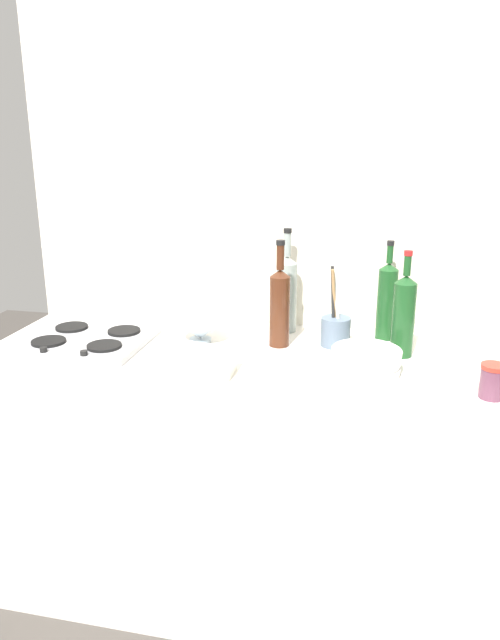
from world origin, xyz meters
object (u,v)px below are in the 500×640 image
(stovetop_hob, at_px, (87,340))
(utensil_crock, at_px, (335,329))
(wine_bottle_mid_right, at_px, (280,305))
(plate_stack, at_px, (365,361))
(wine_bottle_rightmost, at_px, (387,300))
(mixing_bowl, at_px, (200,330))
(wine_bottle_leftmost, at_px, (287,292))
(condiment_jar_front, at_px, (493,381))
(butter_dish, at_px, (212,364))
(wine_bottle_mid_left, at_px, (404,315))

(stovetop_hob, height_order, utensil_crock, utensil_crock)
(wine_bottle_mid_right, relative_size, utensil_crock, 1.30)
(stovetop_hob, distance_m, plate_stack, 0.96)
(wine_bottle_rightmost, height_order, mixing_bowl, wine_bottle_rightmost)
(wine_bottle_leftmost, xyz_separation_m, wine_bottle_mid_right, (0.00, -0.17, -0.00))
(wine_bottle_leftmost, distance_m, wine_bottle_mid_right, 0.17)
(utensil_crock, bearing_deg, condiment_jar_front, -36.22)
(stovetop_hob, height_order, wine_bottle_rightmost, wine_bottle_rightmost)
(wine_bottle_mid_right, relative_size, butter_dish, 2.82)
(mixing_bowl, height_order, butter_dish, mixing_bowl)
(wine_bottle_mid_left, bearing_deg, mixing_bowl, -179.45)
(wine_bottle_mid_right, height_order, butter_dish, wine_bottle_mid_right)
(wine_bottle_mid_right, distance_m, wine_bottle_rightmost, 0.39)
(wine_bottle_rightmost, bearing_deg, plate_stack, -98.94)
(wine_bottle_leftmost, xyz_separation_m, utensil_crock, (0.19, -0.12, -0.09))
(wine_bottle_rightmost, distance_m, butter_dish, 0.70)
(plate_stack, bearing_deg, wine_bottle_rightmost, 81.06)
(condiment_jar_front, bearing_deg, stovetop_hob, 172.73)
(stovetop_hob, bearing_deg, wine_bottle_leftmost, 24.50)
(stovetop_hob, height_order, butter_dish, butter_dish)
(mixing_bowl, xyz_separation_m, condiment_jar_front, (0.94, -0.28, 0.01))
(stovetop_hob, xyz_separation_m, mixing_bowl, (0.38, 0.12, 0.03))
(stovetop_hob, height_order, plate_stack, plate_stack)
(wine_bottle_leftmost, height_order, utensil_crock, wine_bottle_leftmost)
(wine_bottle_rightmost, bearing_deg, butter_dish, -138.08)
(plate_stack, distance_m, utensil_crock, 0.26)
(wine_bottle_leftmost, bearing_deg, condiment_jar_front, -35.24)
(mixing_bowl, distance_m, butter_dish, 0.31)
(wine_bottle_mid_right, xyz_separation_m, butter_dish, (-0.16, -0.30, -0.11))
(utensil_crock, bearing_deg, wine_bottle_rightmost, 34.61)
(plate_stack, height_order, wine_bottle_leftmost, wine_bottle_leftmost)
(wine_bottle_mid_left, height_order, utensil_crock, wine_bottle_mid_left)
(wine_bottle_mid_left, relative_size, utensil_crock, 1.25)
(wine_bottle_rightmost, distance_m, condiment_jar_front, 0.55)
(utensil_crock, bearing_deg, wine_bottle_leftmost, 147.24)
(wine_bottle_mid_right, distance_m, condiment_jar_front, 0.73)
(plate_stack, bearing_deg, wine_bottle_leftmost, 130.48)
(wine_bottle_leftmost, bearing_deg, wine_bottle_rightmost, -1.39)
(butter_dish, bearing_deg, mixing_bowl, 113.57)
(stovetop_hob, relative_size, mixing_bowl, 2.39)
(stovetop_hob, bearing_deg, wine_bottle_mid_right, 11.43)
(stovetop_hob, bearing_deg, utensil_crock, 11.60)
(plate_stack, bearing_deg, butter_dish, -166.37)
(wine_bottle_mid_right, height_order, utensil_crock, wine_bottle_mid_right)
(plate_stack, distance_m, wine_bottle_rightmost, 0.37)
(wine_bottle_leftmost, height_order, wine_bottle_mid_right, wine_bottle_leftmost)
(condiment_jar_front, bearing_deg, wine_bottle_leftmost, 144.76)
(wine_bottle_mid_left, bearing_deg, wine_bottle_leftmost, 157.18)
(wine_bottle_mid_left, distance_m, mixing_bowl, 0.70)
(wine_bottle_leftmost, xyz_separation_m, mixing_bowl, (-0.28, -0.18, -0.11))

